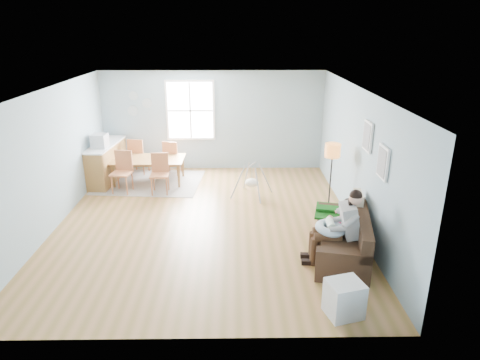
{
  "coord_description": "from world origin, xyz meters",
  "views": [
    {
      "loc": [
        0.58,
        -8.01,
        3.83
      ],
      "look_at": [
        0.69,
        -0.24,
        1.0
      ],
      "focal_mm": 32.0,
      "sensor_mm": 36.0,
      "label": 1
    }
  ],
  "objects_px": {
    "chair_ne": "(172,156)",
    "monitor": "(99,141)",
    "dining_table": "(149,171)",
    "chair_sw": "(123,169)",
    "sofa": "(345,240)",
    "counter": "(107,162)",
    "chair_nw": "(138,154)",
    "father": "(340,225)",
    "storage_cube": "(344,299)",
    "baby_swing": "(252,182)",
    "chair_se": "(160,171)",
    "floor_lamp": "(332,157)",
    "toddler": "(342,215)"
  },
  "relations": [
    {
      "from": "monitor",
      "to": "baby_swing",
      "type": "height_order",
      "value": "monitor"
    },
    {
      "from": "sofa",
      "to": "chair_nw",
      "type": "distance_m",
      "value": 6.31
    },
    {
      "from": "monitor",
      "to": "chair_nw",
      "type": "bearing_deg",
      "value": 50.77
    },
    {
      "from": "chair_ne",
      "to": "baby_swing",
      "type": "relative_size",
      "value": 0.91
    },
    {
      "from": "counter",
      "to": "sofa",
      "type": "bearing_deg",
      "value": -36.6
    },
    {
      "from": "sofa",
      "to": "toddler",
      "type": "relative_size",
      "value": 2.76
    },
    {
      "from": "storage_cube",
      "to": "chair_sw",
      "type": "height_order",
      "value": "chair_sw"
    },
    {
      "from": "chair_ne",
      "to": "chair_se",
      "type": "bearing_deg",
      "value": -94.95
    },
    {
      "from": "sofa",
      "to": "chair_ne",
      "type": "relative_size",
      "value": 2.24
    },
    {
      "from": "counter",
      "to": "baby_swing",
      "type": "relative_size",
      "value": 1.74
    },
    {
      "from": "storage_cube",
      "to": "chair_nw",
      "type": "height_order",
      "value": "chair_nw"
    },
    {
      "from": "floor_lamp",
      "to": "chair_sw",
      "type": "xyz_separation_m",
      "value": [
        -4.69,
        1.42,
        -0.71
      ]
    },
    {
      "from": "storage_cube",
      "to": "chair_se",
      "type": "distance_m",
      "value": 5.76
    },
    {
      "from": "dining_table",
      "to": "chair_se",
      "type": "distance_m",
      "value": 0.81
    },
    {
      "from": "chair_sw",
      "to": "chair_ne",
      "type": "xyz_separation_m",
      "value": [
        1.02,
        1.18,
        -0.04
      ]
    },
    {
      "from": "sofa",
      "to": "chair_se",
      "type": "xyz_separation_m",
      "value": [
        -3.71,
        3.05,
        0.26
      ]
    },
    {
      "from": "floor_lamp",
      "to": "chair_sw",
      "type": "distance_m",
      "value": 4.96
    },
    {
      "from": "chair_se",
      "to": "chair_nw",
      "type": "relative_size",
      "value": 0.96
    },
    {
      "from": "storage_cube",
      "to": "father",
      "type": "bearing_deg",
      "value": 80.28
    },
    {
      "from": "chair_ne",
      "to": "monitor",
      "type": "height_order",
      "value": "monitor"
    },
    {
      "from": "father",
      "to": "chair_se",
      "type": "bearing_deg",
      "value": 136.93
    },
    {
      "from": "sofa",
      "to": "father",
      "type": "relative_size",
      "value": 1.59
    },
    {
      "from": "father",
      "to": "chair_ne",
      "type": "xyz_separation_m",
      "value": [
        -3.42,
        4.57,
        -0.17
      ]
    },
    {
      "from": "dining_table",
      "to": "chair_se",
      "type": "bearing_deg",
      "value": -58.96
    },
    {
      "from": "storage_cube",
      "to": "chair_se",
      "type": "height_order",
      "value": "chair_se"
    },
    {
      "from": "storage_cube",
      "to": "counter",
      "type": "relative_size",
      "value": 0.31
    },
    {
      "from": "chair_se",
      "to": "monitor",
      "type": "relative_size",
      "value": 2.47
    },
    {
      "from": "floor_lamp",
      "to": "baby_swing",
      "type": "height_order",
      "value": "floor_lamp"
    },
    {
      "from": "sofa",
      "to": "father",
      "type": "xyz_separation_m",
      "value": [
        -0.18,
        -0.26,
        0.42
      ]
    },
    {
      "from": "baby_swing",
      "to": "counter",
      "type": "bearing_deg",
      "value": 163.17
    },
    {
      "from": "dining_table",
      "to": "baby_swing",
      "type": "height_order",
      "value": "baby_swing"
    },
    {
      "from": "chair_nw",
      "to": "monitor",
      "type": "height_order",
      "value": "monitor"
    },
    {
      "from": "chair_ne",
      "to": "monitor",
      "type": "xyz_separation_m",
      "value": [
        -1.62,
        -0.78,
        0.62
      ]
    },
    {
      "from": "toddler",
      "to": "floor_lamp",
      "type": "height_order",
      "value": "floor_lamp"
    },
    {
      "from": "counter",
      "to": "storage_cube",
      "type": "bearing_deg",
      "value": -49.15
    },
    {
      "from": "sofa",
      "to": "counter",
      "type": "relative_size",
      "value": 1.17
    },
    {
      "from": "chair_ne",
      "to": "counter",
      "type": "relative_size",
      "value": 0.52
    },
    {
      "from": "baby_swing",
      "to": "father",
      "type": "bearing_deg",
      "value": -65.99
    },
    {
      "from": "sofa",
      "to": "dining_table",
      "type": "height_order",
      "value": "sofa"
    },
    {
      "from": "chair_sw",
      "to": "chair_ne",
      "type": "bearing_deg",
      "value": 49.33
    },
    {
      "from": "father",
      "to": "chair_ne",
      "type": "height_order",
      "value": "father"
    },
    {
      "from": "dining_table",
      "to": "chair_sw",
      "type": "bearing_deg",
      "value": -130.46
    },
    {
      "from": "chair_sw",
      "to": "chair_ne",
      "type": "height_order",
      "value": "chair_sw"
    },
    {
      "from": "counter",
      "to": "baby_swing",
      "type": "bearing_deg",
      "value": -16.83
    },
    {
      "from": "dining_table",
      "to": "chair_nw",
      "type": "xyz_separation_m",
      "value": [
        -0.42,
        0.67,
        0.26
      ]
    },
    {
      "from": "father",
      "to": "chair_sw",
      "type": "xyz_separation_m",
      "value": [
        -4.44,
        3.38,
        -0.13
      ]
    },
    {
      "from": "chair_sw",
      "to": "baby_swing",
      "type": "distance_m",
      "value": 3.13
    },
    {
      "from": "dining_table",
      "to": "chair_nw",
      "type": "relative_size",
      "value": 1.8
    },
    {
      "from": "baby_swing",
      "to": "chair_ne",
      "type": "bearing_deg",
      "value": 143.17
    },
    {
      "from": "toddler",
      "to": "dining_table",
      "type": "relative_size",
      "value": 0.43
    }
  ]
}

